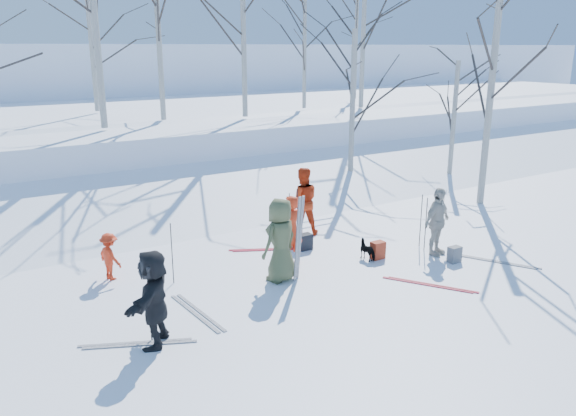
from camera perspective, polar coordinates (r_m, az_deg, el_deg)
ground at (r=12.11m, az=3.79°, el=-7.60°), size 120.00×120.00×0.00m
snow_ramp at (r=17.88m, az=-9.38°, el=0.59°), size 70.00×9.49×4.12m
snow_plateau at (r=27.05m, az=-17.81°, el=7.11°), size 70.00×18.00×2.20m
far_hill at (r=47.50m, az=-24.51°, el=11.21°), size 90.00×30.00×6.00m
skier_olive_center at (r=11.90m, az=-0.76°, el=-3.29°), size 1.02×0.81×1.82m
skier_red_north at (r=12.79m, az=0.32°, el=-2.31°), size 0.62×0.43×1.64m
skier_redor_behind at (r=14.88m, az=1.46°, el=0.69°), size 1.09×1.00×1.82m
skier_red_seated at (r=12.68m, az=-17.65°, el=-4.71°), size 0.58×0.76×1.04m
skier_cream_east at (r=13.87m, az=14.91°, el=-1.36°), size 1.04×0.61×1.66m
skier_grey_west at (r=9.69m, az=-13.50°, el=-8.88°), size 1.31×1.56×1.68m
dog at (r=13.42m, az=8.14°, el=-4.24°), size 0.31×0.58×0.47m
upright_ski_left at (r=11.80m, az=0.95°, el=-3.25°), size 0.11×0.17×1.90m
upright_ski_right at (r=11.92m, az=1.23°, el=-3.06°), size 0.09×0.23×1.89m
ski_pair_a at (r=10.10m, az=-15.02°, el=-13.18°), size 1.63×2.05×0.02m
ski_pair_b at (r=13.97m, az=-1.94°, el=-4.23°), size 1.71×2.06×0.02m
ski_pair_c at (r=14.08m, az=20.34°, el=-5.11°), size 1.80×2.07×0.02m
ski_pair_d at (r=10.94m, az=-9.20°, el=-10.45°), size 0.49×1.93×0.02m
ski_pair_e at (r=12.34m, az=14.19°, el=-7.57°), size 1.93×2.08×0.02m
ski_pole_a at (r=14.17m, az=13.82°, el=-1.59°), size 0.02×0.02×1.34m
ski_pole_b at (r=14.42m, az=13.34°, el=-1.25°), size 0.02×0.02×1.34m
ski_pole_c at (r=14.62m, az=0.94°, el=-0.56°), size 0.02×0.02×1.34m
ski_pole_d at (r=9.87m, az=-13.91°, el=-9.52°), size 0.02×0.02×1.34m
ski_pole_e at (r=14.15m, az=0.13°, el=-1.13°), size 0.02×0.02×1.34m
ski_pole_f at (r=12.08m, az=-11.70°, el=-4.55°), size 0.02×0.02×1.34m
ski_pole_g at (r=10.25m, az=-12.76°, el=-8.44°), size 0.02×0.02×1.34m
backpack_red at (r=13.51m, az=9.11°, el=-4.25°), size 0.32×0.22×0.42m
backpack_grey at (r=13.69m, az=16.55°, el=-4.55°), size 0.30×0.20×0.38m
backpack_dark at (r=13.93m, az=1.72°, el=-3.45°), size 0.34×0.24×0.40m
birch_plateau_b at (r=25.69m, az=-19.32°, el=14.95°), size 4.16×4.16×5.08m
birch_plateau_c at (r=25.50m, az=1.69°, el=15.32°), size 3.86×3.86×4.65m
birch_plateau_e at (r=22.41m, az=-4.55°, el=17.51°), size 5.13×5.13×6.47m
birch_plateau_f at (r=30.51m, az=6.92°, el=16.12°), size 4.44×4.44×5.48m
birch_plateau_g at (r=20.18m, az=-19.13°, el=18.74°), size 6.05×6.05×7.78m
birch_plateau_i at (r=21.82m, az=-13.01°, el=16.78°), size 4.91×4.91×6.15m
birch_plateau_j at (r=26.00m, az=7.69°, el=17.80°), size 5.50×5.50×7.00m
birch_edge_b at (r=18.56m, az=19.90°, el=10.98°), size 5.51×5.51×7.02m
birch_edge_c at (r=21.44m, az=16.46°, el=8.30°), size 3.68×3.68×4.39m
birch_edge_e at (r=19.61m, az=6.55°, el=9.70°), size 4.40×4.40×5.43m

